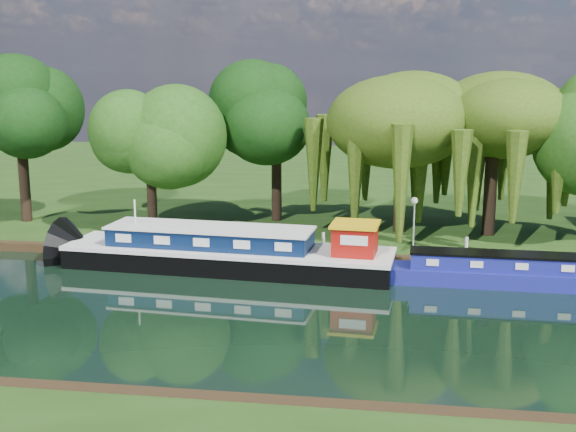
# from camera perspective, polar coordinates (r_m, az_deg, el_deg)

# --- Properties ---
(ground) EXTENTS (120.00, 120.00, 0.00)m
(ground) POSITION_cam_1_polar(r_m,az_deg,el_deg) (28.24, 9.30, -8.21)
(ground) COLOR black
(far_bank) EXTENTS (120.00, 52.00, 0.45)m
(far_bank) POSITION_cam_1_polar(r_m,az_deg,el_deg) (61.30, 8.85, 2.72)
(far_bank) COLOR #1E380F
(far_bank) RESTS_ON ground
(dutch_barge) EXTENTS (16.10, 4.82, 3.35)m
(dutch_barge) POSITION_cam_1_polar(r_m,az_deg,el_deg) (34.79, -4.56, -2.89)
(dutch_barge) COLOR black
(dutch_barge) RESTS_ON ground
(narrowboat) EXTENTS (10.92, 2.13, 1.58)m
(narrowboat) POSITION_cam_1_polar(r_m,az_deg,el_deg) (33.57, 16.17, -4.32)
(narrowboat) COLOR navy
(narrowboat) RESTS_ON ground
(red_dinghy) EXTENTS (3.83, 3.13, 0.69)m
(red_dinghy) POSITION_cam_1_polar(r_m,az_deg,el_deg) (36.03, -9.93, -3.88)
(red_dinghy) COLOR maroon
(red_dinghy) RESTS_ON ground
(willow_left) EXTENTS (7.02, 7.02, 8.42)m
(willow_left) POSITION_cam_1_polar(r_m,az_deg,el_deg) (40.53, 9.02, 7.28)
(willow_left) COLOR black
(willow_left) RESTS_ON far_bank
(willow_right) EXTENTS (6.60, 6.60, 8.04)m
(willow_right) POSITION_cam_1_polar(r_m,az_deg,el_deg) (40.76, 15.94, 6.66)
(willow_right) COLOR black
(willow_right) RESTS_ON far_bank
(tree_far_left) EXTENTS (4.91, 4.91, 7.92)m
(tree_far_left) POSITION_cam_1_polar(r_m,az_deg,el_deg) (40.39, -10.89, 6.22)
(tree_far_left) COLOR black
(tree_far_left) RESTS_ON far_bank
(tree_far_back) EXTENTS (5.30, 5.30, 8.91)m
(tree_far_back) POSITION_cam_1_polar(r_m,az_deg,el_deg) (45.75, -20.44, 7.30)
(tree_far_back) COLOR black
(tree_far_back) RESTS_ON far_bank
(tree_far_mid) EXTENTS (5.34, 5.34, 8.74)m
(tree_far_mid) POSITION_cam_1_polar(r_m,az_deg,el_deg) (43.14, -0.92, 7.55)
(tree_far_mid) COLOR black
(tree_far_mid) RESTS_ON far_bank
(lamppost) EXTENTS (0.36, 0.36, 2.56)m
(lamppost) POSITION_cam_1_polar(r_m,az_deg,el_deg) (37.78, 9.95, 0.60)
(lamppost) COLOR silver
(lamppost) RESTS_ON far_bank
(mooring_posts) EXTENTS (19.16, 0.16, 1.00)m
(mooring_posts) POSITION_cam_1_polar(r_m,az_deg,el_deg) (36.02, 8.36, -2.27)
(mooring_posts) COLOR silver
(mooring_posts) RESTS_ON far_bank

